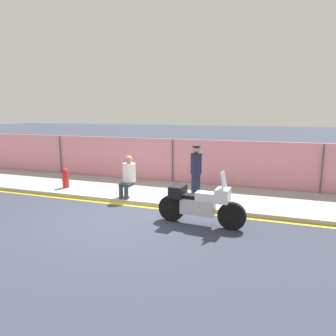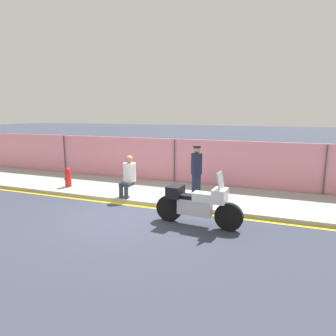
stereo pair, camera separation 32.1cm
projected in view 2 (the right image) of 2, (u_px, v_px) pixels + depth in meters
ground_plane at (127, 216)px, 8.42m from camera, size 120.00×120.00×0.00m
sidewalk at (160, 192)px, 10.70m from camera, size 39.90×2.97×0.12m
curb_paint_stripe at (141, 206)px, 9.26m from camera, size 39.90×0.18×0.01m
storefront_fence at (175, 162)px, 11.99m from camera, size 37.91×0.17×1.83m
motorcycle at (197, 204)px, 7.61m from camera, size 2.31×0.59×1.44m
officer_standing at (196, 170)px, 10.04m from camera, size 0.37×0.37×1.65m
person_seated_on_curb at (129, 174)px, 9.88m from camera, size 0.42×0.71×1.35m
fire_hydrant at (68, 177)px, 11.19m from camera, size 0.23×0.29×0.71m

